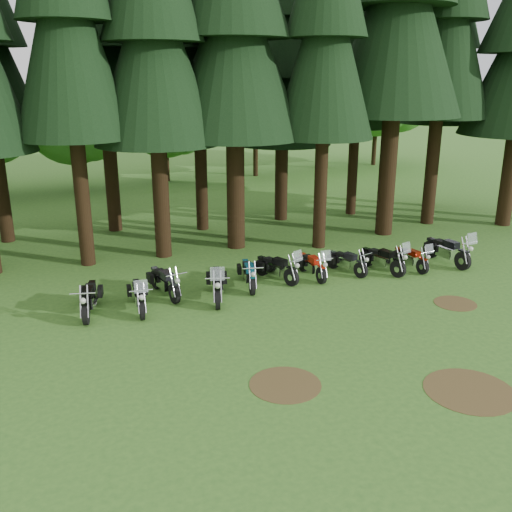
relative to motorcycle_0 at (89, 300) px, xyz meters
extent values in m
plane|color=#346522|center=(6.87, -4.37, -0.48)|extent=(120.00, 120.00, 0.00)
cylinder|color=black|center=(0.58, 5.14, 2.51)|extent=(0.58, 0.58, 5.99)
cone|color=black|center=(0.58, 5.14, 8.25)|extent=(4.32, 4.32, 7.49)
cylinder|color=black|center=(3.66, 5.03, 2.30)|extent=(0.66, 0.66, 5.57)
cone|color=black|center=(3.66, 5.03, 7.64)|extent=(4.95, 4.95, 6.96)
cylinder|color=black|center=(6.94, 5.07, 2.37)|extent=(0.77, 0.77, 5.70)
cone|color=black|center=(6.94, 5.07, 7.83)|extent=(5.81, 5.81, 7.12)
cylinder|color=black|center=(10.30, 3.65, 2.37)|extent=(0.55, 0.55, 5.71)
cone|color=black|center=(10.30, 3.65, 7.84)|extent=(4.15, 4.15, 7.14)
cylinder|color=black|center=(14.24, 4.39, 2.83)|extent=(0.80, 0.80, 6.62)
cone|color=black|center=(14.24, 4.39, 9.17)|extent=(5.98, 5.98, 8.27)
cylinder|color=black|center=(17.49, 5.24, 2.69)|extent=(0.64, 0.64, 6.35)
cone|color=black|center=(17.49, 5.24, 8.78)|extent=(4.79, 4.79, 7.93)
cylinder|color=black|center=(20.81, 3.46, 2.23)|extent=(0.72, 0.72, 5.41)
cylinder|color=black|center=(-2.39, 9.97, 2.28)|extent=(0.60, 0.60, 5.53)
cylinder|color=black|center=(2.49, 10.03, 2.30)|extent=(0.65, 0.65, 5.55)
cone|color=black|center=(2.49, 10.03, 7.62)|extent=(4.85, 4.85, 6.94)
cylinder|color=black|center=(6.50, 8.57, 2.28)|extent=(0.58, 0.58, 5.52)
cone|color=black|center=(6.50, 8.57, 7.57)|extent=(4.35, 4.35, 6.90)
cylinder|color=black|center=(10.91, 8.88, 1.87)|extent=(0.66, 0.66, 4.70)
cone|color=black|center=(10.91, 8.88, 6.37)|extent=(4.94, 4.94, 5.87)
cone|color=black|center=(10.91, 8.88, 9.14)|extent=(3.95, 3.95, 4.96)
cylinder|color=black|center=(14.94, 8.49, 2.30)|extent=(0.53, 0.53, 5.56)
cone|color=black|center=(14.94, 8.49, 7.63)|extent=(3.94, 3.94, 6.95)
cylinder|color=black|center=(20.23, 8.42, 2.35)|extent=(0.61, 0.61, 5.65)
cone|color=black|center=(20.23, 8.42, 7.76)|extent=(4.59, 4.59, 7.06)
cylinder|color=black|center=(1.88, 20.94, 0.80)|extent=(0.36, 0.36, 2.55)
sphere|color=#327226|center=(1.88, 20.94, 4.19)|extent=(5.95, 5.95, 5.95)
sphere|color=#327226|center=(2.90, 20.26, 3.60)|extent=(4.25, 4.25, 4.25)
cylinder|color=black|center=(8.19, 22.13, 0.76)|extent=(0.36, 0.36, 2.47)
sphere|color=#327226|center=(8.19, 22.13, 4.05)|extent=(5.76, 5.76, 5.76)
sphere|color=#327226|center=(9.17, 21.47, 3.47)|extent=(4.12, 4.12, 4.12)
cylinder|color=black|center=(14.79, 21.59, 1.28)|extent=(0.36, 0.36, 3.52)
sphere|color=#327226|center=(14.79, 21.59, 5.97)|extent=(8.21, 8.21, 8.21)
sphere|color=#327226|center=(16.20, 20.65, 5.15)|extent=(5.87, 5.87, 5.87)
cylinder|color=black|center=(21.41, 22.85, 0.99)|extent=(0.36, 0.36, 2.94)
sphere|color=#327226|center=(21.41, 22.85, 4.91)|extent=(6.86, 6.86, 6.86)
sphere|color=#327226|center=(22.59, 22.06, 4.22)|extent=(4.90, 4.90, 4.90)
cylinder|color=black|center=(25.96, 22.71, 1.28)|extent=(0.36, 0.36, 3.52)
sphere|color=#327226|center=(25.96, 22.71, 5.97)|extent=(8.20, 8.20, 8.20)
sphere|color=#327226|center=(27.36, 21.77, 5.15)|extent=(5.86, 5.86, 5.86)
cylinder|color=#4C3D1E|center=(3.87, -6.37, -0.47)|extent=(1.80, 1.80, 0.01)
cylinder|color=#4C3D1E|center=(11.37, -3.87, -0.47)|extent=(1.40, 1.40, 0.01)
cylinder|color=#4C3D1E|center=(7.87, -8.37, -0.47)|extent=(2.20, 2.20, 0.01)
cylinder|color=black|center=(-0.21, -0.79, -0.13)|extent=(0.32, 0.70, 0.69)
cylinder|color=black|center=(0.21, 0.78, -0.13)|extent=(0.32, 0.70, 0.69)
cube|color=silver|center=(0.01, 0.04, -0.04)|extent=(0.47, 0.78, 0.36)
cube|color=black|center=(-0.05, -0.19, 0.34)|extent=(0.45, 0.64, 0.25)
cube|color=black|center=(0.07, 0.28, 0.29)|extent=(0.45, 0.64, 0.13)
cylinder|color=black|center=(1.44, -1.10, -0.15)|extent=(0.21, 0.67, 0.66)
cylinder|color=black|center=(1.60, 0.44, -0.15)|extent=(0.21, 0.67, 0.66)
cube|color=silver|center=(1.52, -0.28, -0.06)|extent=(0.35, 0.72, 0.34)
cube|color=black|center=(1.50, -0.51, 0.30)|extent=(0.35, 0.58, 0.24)
cube|color=black|center=(1.55, -0.05, 0.26)|extent=(0.35, 0.58, 0.12)
cube|color=silver|center=(1.40, -1.39, 0.73)|extent=(0.43, 0.17, 0.39)
cylinder|color=black|center=(2.72, -0.20, -0.14)|extent=(0.25, 0.70, 0.68)
cylinder|color=black|center=(2.47, 1.39, -0.14)|extent=(0.25, 0.70, 0.68)
cube|color=silver|center=(2.59, 0.64, -0.04)|extent=(0.40, 0.76, 0.35)
cube|color=black|center=(2.63, 0.41, 0.33)|extent=(0.40, 0.61, 0.25)
cube|color=black|center=(2.55, 0.88, 0.29)|extent=(0.40, 0.61, 0.12)
cylinder|color=black|center=(3.89, -1.23, -0.12)|extent=(0.37, 0.74, 0.72)
cylinder|color=black|center=(4.41, 0.39, -0.12)|extent=(0.37, 0.74, 0.72)
cube|color=silver|center=(4.17, -0.37, -0.02)|extent=(0.53, 0.82, 0.37)
cube|color=black|center=(4.09, -0.61, 0.37)|extent=(0.50, 0.67, 0.26)
cube|color=black|center=(4.24, -0.13, 0.33)|extent=(0.50, 0.67, 0.13)
cube|color=silver|center=(3.79, -1.54, 0.86)|extent=(0.48, 0.27, 0.43)
cylinder|color=black|center=(5.40, -0.51, -0.15)|extent=(0.29, 0.67, 0.66)
cylinder|color=black|center=(5.76, 1.00, -0.15)|extent=(0.29, 0.67, 0.66)
cube|color=silver|center=(5.59, 0.30, -0.06)|extent=(0.43, 0.74, 0.34)
cube|color=#135469|center=(5.54, 0.07, 0.30)|extent=(0.42, 0.60, 0.24)
cube|color=black|center=(5.64, 0.52, 0.26)|extent=(0.42, 0.60, 0.12)
cylinder|color=black|center=(7.04, -0.25, -0.15)|extent=(0.36, 0.66, 0.65)
cylinder|color=black|center=(6.50, 1.19, -0.15)|extent=(0.36, 0.66, 0.65)
cube|color=silver|center=(6.75, 0.52, -0.06)|extent=(0.50, 0.74, 0.34)
cube|color=black|center=(6.83, 0.30, 0.29)|extent=(0.47, 0.61, 0.24)
cube|color=black|center=(6.67, 0.73, 0.25)|extent=(0.47, 0.61, 0.12)
cube|color=silver|center=(7.14, -0.53, 0.73)|extent=(0.43, 0.26, 0.39)
cylinder|color=black|center=(8.15, -0.46, -0.17)|extent=(0.14, 0.63, 0.63)
cylinder|color=black|center=(8.16, 1.01, -0.17)|extent=(0.14, 0.63, 0.63)
cube|color=silver|center=(8.15, 0.32, -0.08)|extent=(0.27, 0.67, 0.32)
cube|color=red|center=(8.15, 0.10, 0.26)|extent=(0.29, 0.52, 0.23)
cube|color=black|center=(8.15, 0.54, 0.22)|extent=(0.29, 0.52, 0.11)
cube|color=silver|center=(8.14, -0.75, 0.68)|extent=(0.40, 0.12, 0.38)
cylinder|color=black|center=(9.81, -0.50, -0.18)|extent=(0.30, 0.62, 0.61)
cylinder|color=black|center=(9.40, 0.87, -0.18)|extent=(0.30, 0.62, 0.61)
cube|color=silver|center=(9.59, 0.23, -0.09)|extent=(0.43, 0.69, 0.31)
cube|color=black|center=(9.65, 0.03, 0.24)|extent=(0.41, 0.56, 0.22)
cube|color=black|center=(9.53, 0.43, 0.20)|extent=(0.41, 0.56, 0.11)
cylinder|color=black|center=(11.13, -0.99, -0.14)|extent=(0.31, 0.69, 0.67)
cylinder|color=black|center=(10.72, 0.53, -0.14)|extent=(0.31, 0.69, 0.67)
cube|color=silver|center=(10.91, -0.18, -0.05)|extent=(0.46, 0.76, 0.35)
cube|color=black|center=(10.98, -0.41, 0.31)|extent=(0.44, 0.62, 0.24)
cube|color=black|center=(10.85, 0.04, 0.27)|extent=(0.44, 0.62, 0.12)
cube|color=silver|center=(11.21, -1.29, 0.76)|extent=(0.45, 0.23, 0.40)
cylinder|color=black|center=(12.22, -1.06, -0.18)|extent=(0.17, 0.60, 0.59)
cylinder|color=black|center=(12.12, 0.33, -0.18)|extent=(0.17, 0.60, 0.59)
cube|color=silver|center=(12.16, -0.32, -0.10)|extent=(0.29, 0.64, 0.30)
cube|color=maroon|center=(12.18, -0.53, 0.22)|extent=(0.30, 0.51, 0.21)
cube|color=black|center=(12.15, -0.12, 0.18)|extent=(0.30, 0.51, 0.11)
cube|color=silver|center=(12.23, -1.32, 0.61)|extent=(0.38, 0.14, 0.35)
cylinder|color=black|center=(13.97, -1.26, -0.11)|extent=(0.22, 0.75, 0.74)
cylinder|color=black|center=(13.83, 0.46, -0.11)|extent=(0.22, 0.75, 0.74)
cube|color=silver|center=(13.89, -0.35, -0.01)|extent=(0.38, 0.81, 0.38)
cube|color=black|center=(13.92, -0.60, 0.39)|extent=(0.39, 0.64, 0.27)
cube|color=black|center=(13.87, -0.09, 0.35)|extent=(0.39, 0.64, 0.13)
cube|color=silver|center=(14.00, -1.60, 0.88)|extent=(0.48, 0.18, 0.44)
camera|label=1|loc=(-1.61, -17.56, 6.88)|focal=40.00mm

